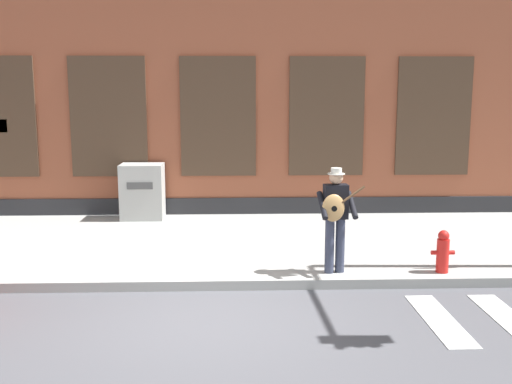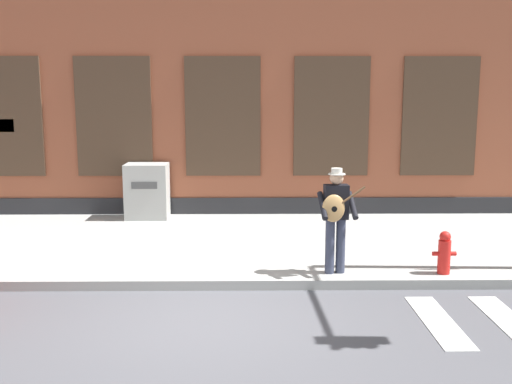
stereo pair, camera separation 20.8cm
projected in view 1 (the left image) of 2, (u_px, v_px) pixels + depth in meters
The scene contains 6 objects.
ground_plane at pixel (207, 319), 8.16m from camera, with size 160.00×160.00×0.00m, color #4C4C51.
sidewalk at pixel (216, 244), 11.81m from camera, with size 28.00×5.12×0.16m.
building_backdrop at pixel (219, 27), 15.52m from camera, with size 28.00×4.06×9.43m.
busker at pixel (335, 214), 9.56m from camera, with size 0.73×0.55×1.71m.
utility_box at pixel (142, 191), 13.71m from camera, with size 0.96×0.72×1.26m.
fire_hydrant at pixel (443, 252), 9.69m from camera, with size 0.38×0.20×0.70m.
Camera 1 is at (0.40, -7.77, 3.09)m, focal length 42.00 mm.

